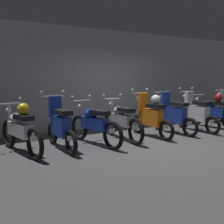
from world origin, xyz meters
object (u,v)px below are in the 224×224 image
Objects in this scene: motorbike_slot_5 at (151,116)px; motorbike_slot_7 at (196,113)px; motorbike_slot_2 at (60,126)px; motorbike_slot_3 at (94,124)px; motorbike_slot_4 at (122,121)px; motorbike_slot_8 at (212,111)px; motorbike_slot_1 at (20,129)px; motorbike_slot_6 at (173,115)px.

motorbike_slot_5 is 1.00× the size of motorbike_slot_7.
motorbike_slot_3 is (0.84, -0.01, -0.04)m from motorbike_slot_2.
motorbike_slot_8 is (3.37, -0.08, 0.03)m from motorbike_slot_4.
motorbike_slot_1 is 0.85m from motorbike_slot_2.
motorbike_slot_1 is at bearing 179.45° from motorbike_slot_8.
motorbike_slot_7 is (3.37, -0.07, 0.04)m from motorbike_slot_3.
motorbike_slot_6 is 1.00× the size of motorbike_slot_7.
motorbike_slot_6 is (1.68, -0.09, 0.03)m from motorbike_slot_4.
motorbike_slot_7 reaches higher than motorbike_slot_4.
motorbike_slot_1 is at bearing 174.13° from motorbike_slot_2.
motorbike_slot_8 is at bearing 0.51° from motorbike_slot_3.
motorbike_slot_2 is 3.37m from motorbike_slot_6.
motorbike_slot_1 is 0.99× the size of motorbike_slot_4.
motorbike_slot_2 is at bearing 179.51° from motorbike_slot_3.
motorbike_slot_8 is (0.84, 0.10, -0.00)m from motorbike_slot_7.
motorbike_slot_6 is at bearing 0.25° from motorbike_slot_2.
motorbike_slot_7 is (1.69, -0.05, -0.04)m from motorbike_slot_5.
motorbike_slot_4 is 1.00× the size of motorbike_slot_8.
motorbike_slot_8 is (1.69, 0.02, 0.00)m from motorbike_slot_6.
motorbike_slot_2 reaches higher than motorbike_slot_8.
motorbike_slot_4 is 2.53m from motorbike_slot_7.
motorbike_slot_8 is at bearing 0.52° from motorbike_slot_6.
motorbike_slot_7 is (0.85, -0.09, 0.00)m from motorbike_slot_6.
motorbike_slot_4 is at bearing 7.67° from motorbike_slot_3.
motorbike_slot_2 is 4.21m from motorbike_slot_7.
motorbike_slot_6 is (2.53, 0.02, 0.03)m from motorbike_slot_3.
motorbike_slot_3 is 1.69m from motorbike_slot_5.
motorbike_slot_3 is at bearing 178.88° from motorbike_slot_7.
motorbike_slot_3 is at bearing 179.55° from motorbike_slot_5.
motorbike_slot_2 is 0.84m from motorbike_slot_3.
motorbike_slot_5 is 2.53m from motorbike_slot_8.
motorbike_slot_6 is at bearing -0.98° from motorbike_slot_1.
motorbike_slot_7 is at bearing -1.00° from motorbike_slot_2.
motorbike_slot_5 reaches higher than motorbike_slot_6.
motorbike_slot_2 is 5.05m from motorbike_slot_8.
motorbike_slot_6 is 0.86× the size of motorbike_slot_8.
motorbike_slot_1 is 4.21m from motorbike_slot_6.
motorbike_slot_1 is 1.15× the size of motorbike_slot_6.
motorbike_slot_1 is 1.15× the size of motorbike_slot_2.
motorbike_slot_2 and motorbike_slot_5 have the same top height.
motorbike_slot_1 is at bearing 178.18° from motorbike_slot_5.
motorbike_slot_5 reaches higher than motorbike_slot_4.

